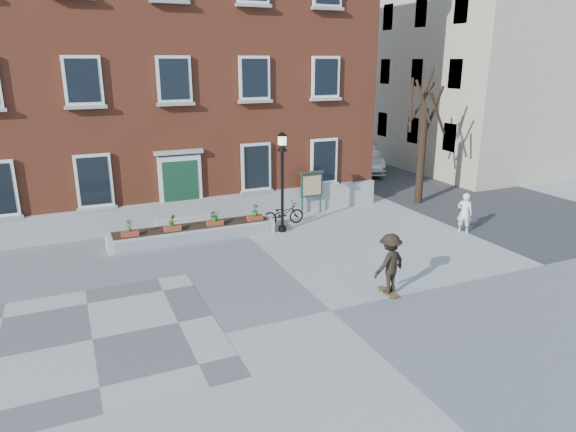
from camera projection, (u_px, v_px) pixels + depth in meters
name	position (u px, v px, depth m)	size (l,w,h in m)	color
ground	(331.00, 311.00, 13.85)	(100.00, 100.00, 0.00)	#959597
checker_patch	(92.00, 340.00, 12.40)	(6.00, 6.00, 0.01)	#555558
bicycle	(283.00, 214.00, 20.97)	(0.62, 1.77, 0.93)	black
parked_car	(363.00, 158.00, 30.85)	(1.73, 4.97, 1.64)	#A6A7AA
bystander	(465.00, 213.00, 19.95)	(0.58, 0.38, 1.59)	white
brick_building	(150.00, 64.00, 23.47)	(18.40, 10.85, 12.60)	#964329
planter_assembly	(193.00, 232.00, 19.27)	(6.20, 1.12, 1.15)	beige
bare_tree	(422.00, 144.00, 23.52)	(1.83, 1.83, 6.16)	black
side_street	(425.00, 52.00, 36.07)	(15.20, 36.00, 14.50)	#3C3C3F
lamp_post	(282.00, 168.00, 19.55)	(0.40, 0.40, 3.93)	black
notice_board	(312.00, 185.00, 22.37)	(1.10, 0.16, 1.87)	#183124
skateboarder	(390.00, 263.00, 14.57)	(1.27, 0.94, 1.83)	brown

